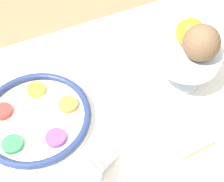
# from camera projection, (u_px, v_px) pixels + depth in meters

# --- Properties ---
(dining_table) EXTENTS (1.41, 0.83, 0.70)m
(dining_table) POSITION_uv_depth(u_px,v_px,m) (95.00, 177.00, 1.14)
(dining_table) COLOR silver
(dining_table) RESTS_ON ground_plane
(seder_plate) EXTENTS (0.31, 0.31, 0.03)m
(seder_plate) POSITION_uv_depth(u_px,v_px,m) (35.00, 117.00, 0.87)
(seder_plate) COLOR white
(seder_plate) RESTS_ON dining_table
(wine_glass) EXTENTS (0.07, 0.07, 0.14)m
(wine_glass) POSITION_uv_depth(u_px,v_px,m) (88.00, 166.00, 0.69)
(wine_glass) COLOR silver
(wine_glass) RESTS_ON dining_table
(fruit_stand) EXTENTS (0.19, 0.19, 0.12)m
(fruit_stand) POSITION_uv_depth(u_px,v_px,m) (187.00, 58.00, 0.89)
(fruit_stand) COLOR silver
(fruit_stand) RESTS_ON dining_table
(orange_fruit) EXTENTS (0.08, 0.08, 0.08)m
(orange_fruit) POSITION_uv_depth(u_px,v_px,m) (190.00, 32.00, 0.86)
(orange_fruit) COLOR orange
(orange_fruit) RESTS_ON fruit_stand
(coconut) EXTENTS (0.10, 0.10, 0.10)m
(coconut) POSITION_uv_depth(u_px,v_px,m) (201.00, 43.00, 0.82)
(coconut) COLOR brown
(coconut) RESTS_ON fruit_stand
(bread_plate) EXTENTS (0.15, 0.15, 0.02)m
(bread_plate) POSITION_uv_depth(u_px,v_px,m) (186.00, 137.00, 0.84)
(bread_plate) COLOR tan
(bread_plate) RESTS_ON dining_table
(napkin_roll) EXTENTS (0.16, 0.09, 0.04)m
(napkin_roll) POSITION_uv_depth(u_px,v_px,m) (89.00, 175.00, 0.76)
(napkin_roll) COLOR white
(napkin_roll) RESTS_ON dining_table
(cup_mid) EXTENTS (0.06, 0.06, 0.06)m
(cup_mid) POSITION_uv_depth(u_px,v_px,m) (209.00, 48.00, 1.02)
(cup_mid) COLOR silver
(cup_mid) RESTS_ON dining_table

